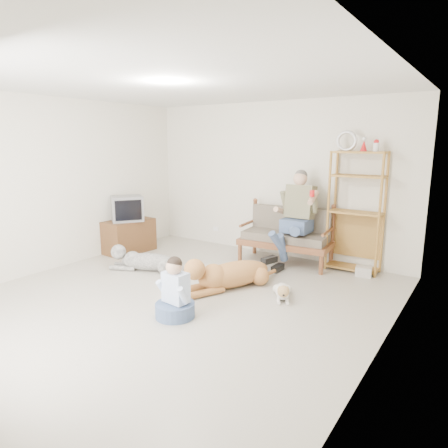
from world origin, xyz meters
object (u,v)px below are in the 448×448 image
Objects in this scene: tv_stand at (129,236)px; loveseat at (287,234)px; etagere at (356,211)px; golden_retriever at (226,274)px.

loveseat is at bearing 24.92° from tv_stand.
etagere is at bearing 3.76° from loveseat.
tv_stand is at bearing -161.94° from etagere.
loveseat is 1.64m from golden_retriever.
etagere is at bearing 21.57° from tv_stand.
etagere reaches higher than loveseat.
tv_stand reaches higher than golden_retriever.
etagere is 2.35× the size of tv_stand.
loveseat is at bearing 108.75° from golden_retriever.
loveseat is 1.00× the size of golden_retriever.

